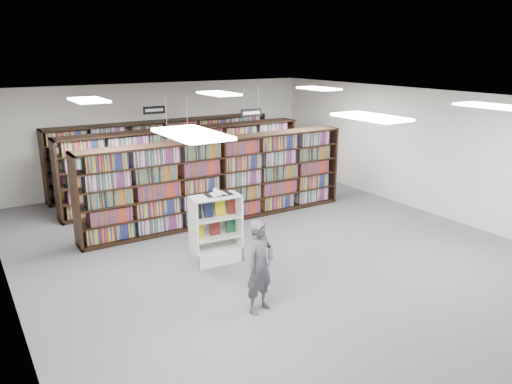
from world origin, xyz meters
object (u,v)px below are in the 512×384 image
bookshelf_row_near (220,180)px  endcap_display (215,239)px  open_book (218,193)px  shopper (260,266)px

bookshelf_row_near → endcap_display: 2.55m
endcap_display → open_book: (0.09, 0.02, 0.95)m
endcap_display → open_book: open_book is taller
shopper → bookshelf_row_near: bearing=51.6°
bookshelf_row_near → shopper: 4.60m
open_book → bookshelf_row_near: bearing=67.0°
bookshelf_row_near → endcap_display: bookshelf_row_near is taller
open_book → shopper: 2.31m
open_book → shopper: (-0.40, -2.19, -0.64)m
endcap_display → bookshelf_row_near: bearing=63.7°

